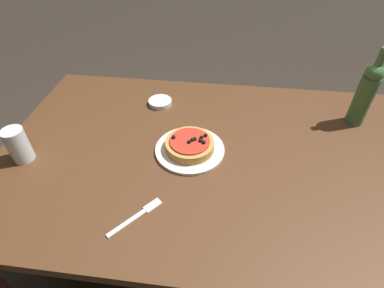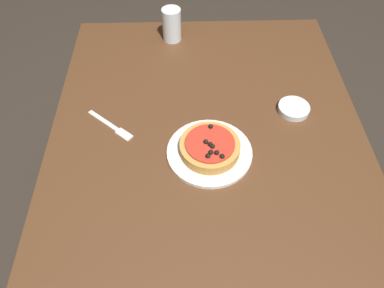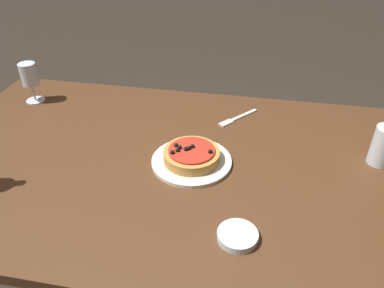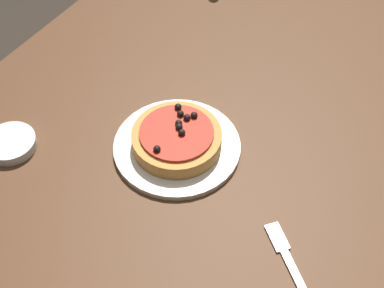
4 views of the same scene
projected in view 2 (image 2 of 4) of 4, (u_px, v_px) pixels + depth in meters
The scene contains 7 objects.
ground_plane at pixel (205, 275), 1.61m from camera, with size 14.00×14.00×0.00m, color #2D261E.
dining_table at pixel (210, 194), 1.11m from camera, with size 1.59×0.98×0.73m.
dinner_plate at pixel (209, 152), 1.10m from camera, with size 0.25×0.25×0.01m.
pizza at pixel (209, 147), 1.08m from camera, with size 0.18×0.18×0.05m.
water_cup at pixel (172, 25), 1.43m from camera, with size 0.07×0.07×0.13m.
side_bowl at pixel (294, 109), 1.21m from camera, with size 0.10×0.10×0.02m.
fork at pixel (112, 127), 1.17m from camera, with size 0.14×0.15×0.00m.
Camera 2 is at (0.59, -0.07, 1.60)m, focal length 35.00 mm.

